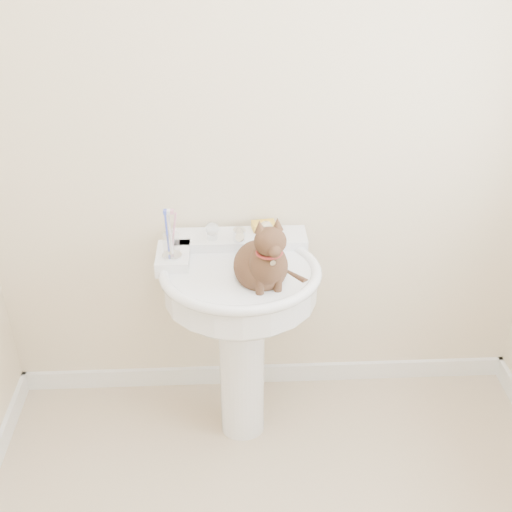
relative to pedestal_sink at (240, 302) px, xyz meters
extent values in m
cube|color=white|center=(0.12, 0.28, -0.60)|extent=(2.20, 0.02, 0.09)
cylinder|color=white|center=(0.00, -0.01, -0.33)|extent=(0.18, 0.18, 0.63)
cylinder|color=white|center=(0.00, -0.01, 0.08)|extent=(0.56, 0.56, 0.12)
ellipsoid|color=white|center=(0.00, -0.01, 0.02)|extent=(0.51, 0.45, 0.20)
torus|color=white|center=(0.00, -0.01, 0.14)|extent=(0.59, 0.59, 0.04)
cube|color=white|center=(0.00, 0.19, 0.15)|extent=(0.52, 0.14, 0.06)
cube|color=white|center=(-0.24, 0.08, 0.15)|extent=(0.12, 0.19, 0.06)
cylinder|color=silver|center=(0.00, 0.15, 0.20)|extent=(0.05, 0.05, 0.05)
cylinder|color=silver|center=(0.00, 0.10, 0.23)|extent=(0.04, 0.04, 0.14)
sphere|color=white|center=(-0.11, 0.17, 0.22)|extent=(0.06, 0.06, 0.06)
sphere|color=white|center=(0.11, 0.17, 0.22)|extent=(0.06, 0.06, 0.06)
cube|color=gold|center=(0.10, 0.23, 0.19)|extent=(0.10, 0.07, 0.03)
cylinder|color=silver|center=(-0.24, 0.04, 0.18)|extent=(0.07, 0.07, 0.01)
cylinder|color=white|center=(-0.24, 0.04, 0.23)|extent=(0.06, 0.06, 0.09)
cylinder|color=blue|center=(-0.26, 0.04, 0.28)|extent=(0.01, 0.01, 0.17)
cylinder|color=white|center=(-0.24, 0.04, 0.28)|extent=(0.01, 0.01, 0.17)
cylinder|color=pink|center=(-0.23, 0.04, 0.28)|extent=(0.01, 0.01, 0.17)
ellipsoid|color=brown|center=(0.08, -0.05, 0.19)|extent=(0.19, 0.22, 0.17)
ellipsoid|color=brown|center=(0.08, -0.13, 0.24)|extent=(0.12, 0.12, 0.16)
ellipsoid|color=brown|center=(0.08, -0.16, 0.34)|extent=(0.11, 0.10, 0.10)
cone|color=brown|center=(0.05, -0.14, 0.39)|extent=(0.04, 0.04, 0.04)
cone|color=brown|center=(0.11, -0.14, 0.39)|extent=(0.04, 0.04, 0.04)
cylinder|color=brown|center=(0.18, -0.03, 0.13)|extent=(0.03, 0.03, 0.20)
torus|color=maroon|center=(0.08, -0.15, 0.30)|extent=(0.09, 0.09, 0.01)
camera|label=1|loc=(-0.03, -1.96, 1.38)|focal=45.00mm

